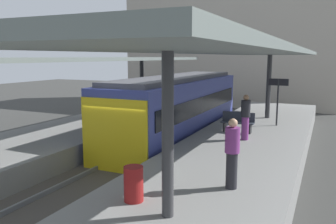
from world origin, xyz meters
name	(u,v)px	position (x,y,z in m)	size (l,w,h in m)	color
ground_plane	(131,168)	(0.00, 0.00, 0.00)	(80.00, 80.00, 0.00)	#383835
platform_left	(54,145)	(-3.80, 0.00, 0.50)	(4.40, 28.00, 1.00)	gray
platform_right	(229,169)	(3.80, 0.00, 0.50)	(4.40, 28.00, 1.00)	gray
track_ballast	(131,166)	(0.00, 0.00, 0.10)	(3.20, 28.00, 0.20)	#4C4742
rail_near_side	(115,159)	(-0.72, 0.00, 0.27)	(0.08, 28.00, 0.14)	slate
rail_far_side	(148,164)	(0.72, 0.00, 0.27)	(0.08, 28.00, 0.14)	slate
commuter_train	(177,108)	(0.00, 4.38, 1.73)	(2.78, 11.11, 3.10)	#38428C
canopy_left	(73,60)	(-3.80, 1.40, 4.07)	(4.18, 21.00, 3.18)	#333335
canopy_right	(243,53)	(3.80, 1.40, 4.35)	(4.18, 21.00, 3.48)	#333335
platform_bench	(238,121)	(3.20, 3.55, 1.46)	(1.40, 0.41, 0.86)	black
platform_sign	(278,91)	(4.53, 5.76, 2.62)	(0.90, 0.08, 2.21)	#262628
litter_bin	(134,184)	(2.79, -4.55, 1.40)	(0.44, 0.44, 0.80)	maroon
passenger_near_bench	(245,116)	(3.79, 2.30, 1.92)	(0.36, 0.36, 1.77)	#7A337A
passenger_mid_platform	(139,96)	(-3.52, 6.86, 1.91)	(0.36, 0.36, 1.74)	navy
passenger_far_end	(232,152)	(4.59, -2.88, 1.91)	(0.36, 0.36, 1.75)	#232328
station_building_backdrop	(231,42)	(-1.47, 20.00, 5.50)	(18.00, 6.00, 11.00)	#A89E8E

